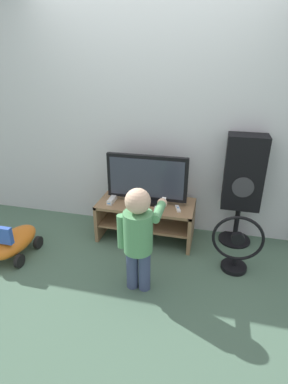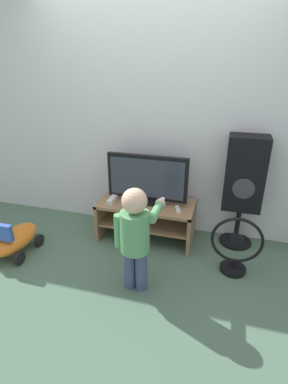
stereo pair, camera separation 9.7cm
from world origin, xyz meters
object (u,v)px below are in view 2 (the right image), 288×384
Objects in this scene: game_console at (113,199)px; child at (136,232)px; television at (147,180)px; remote_primary at (178,209)px; floor_fan at (236,248)px; remote_secondary at (156,210)px; speaker_tower at (244,177)px; ride_on_toy at (15,239)px.

child reaches higher than game_console.
child is (0.13, -0.82, -0.12)m from television.
remote_primary is 0.24× the size of floor_fan.
speaker_tower is (0.82, 0.31, 0.33)m from remote_secondary.
remote_primary is at bearing -159.08° from speaker_tower.
speaker_tower is (0.83, 0.95, 0.21)m from child.
game_console is 0.50m from remote_secondary.
child is 1.66× the size of floor_fan.
remote_secondary is at bearing 89.33° from child.
floor_fan is at bearing -24.57° from remote_primary.
floor_fan is (-0.02, -0.50, -0.51)m from speaker_tower.
child is 1.40m from ride_on_toy.
remote_secondary is 0.65m from child.
game_console is (-0.36, -0.09, -0.23)m from television.
speaker_tower is at bearing 9.60° from game_console.
game_console is 0.33× the size of ride_on_toy.
ride_on_toy is at bearing -145.06° from game_console.
television is at bearing 98.98° from child.
speaker_tower is at bearing 20.92° from remote_primary.
remote_secondary is 0.85m from floor_fan.
remote_secondary is at bearing -159.45° from speaker_tower.
floor_fan is (0.80, -0.19, -0.18)m from remote_secondary.
game_console is 1.07m from ride_on_toy.
game_console is 0.17× the size of speaker_tower.
child is at bearing -151.02° from floor_fan.
game_console is 0.88m from child.
remote_primary reaches higher than ride_on_toy.
child reaches higher than ride_on_toy.
remote_secondary is 0.94m from speaker_tower.
television is at bearing 164.00° from remote_primary.
floor_fan is 2.17m from ride_on_toy.
floor_fan is (1.30, -0.28, -0.19)m from game_console.
remote_secondary is at bearing -160.50° from remote_primary.
television is 1.44× the size of ride_on_toy.
speaker_tower is at bearing 20.58° from ride_on_toy.
remote_primary is 0.73m from speaker_tower.
game_console reaches higher than remote_primary.
game_console is at bearing 123.90° from child.
game_console is 0.21× the size of child.
game_console is at bearing -170.40° from speaker_tower.
television reaches higher than remote_primary.
game_console is 0.35× the size of floor_fan.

